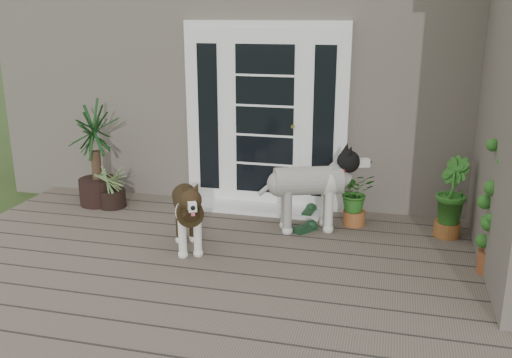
# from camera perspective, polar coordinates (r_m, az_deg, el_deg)

# --- Properties ---
(deck) EXTENTS (6.20, 4.60, 0.12)m
(deck) POSITION_cam_1_polar(r_m,az_deg,el_deg) (4.81, -2.79, -11.93)
(deck) COLOR #6B5B4C
(deck) RESTS_ON ground
(house_main) EXTENTS (7.40, 4.00, 3.10)m
(house_main) POSITION_cam_1_polar(r_m,az_deg,el_deg) (8.42, 5.54, 11.03)
(house_main) COLOR #665E54
(house_main) RESTS_ON ground
(door_unit) EXTENTS (1.90, 0.14, 2.15)m
(door_unit) POSITION_cam_1_polar(r_m,az_deg,el_deg) (6.51, 0.96, 6.32)
(door_unit) COLOR white
(door_unit) RESTS_ON deck
(door_step) EXTENTS (1.60, 0.40, 0.05)m
(door_step) POSITION_cam_1_polar(r_m,az_deg,el_deg) (6.59, 0.52, -3.00)
(door_step) COLOR white
(door_step) RESTS_ON deck
(brindle_dog) EXTENTS (0.67, 0.88, 0.67)m
(brindle_dog) POSITION_cam_1_polar(r_m,az_deg,el_deg) (5.47, -6.96, -3.84)
(brindle_dog) COLOR #322512
(brindle_dog) RESTS_ON deck
(white_dog) EXTENTS (1.04, 0.72, 0.80)m
(white_dog) POSITION_cam_1_polar(r_m,az_deg,el_deg) (5.91, 5.28, -1.56)
(white_dog) COLOR silver
(white_dog) RESTS_ON deck
(spider_plant) EXTENTS (0.64, 0.64, 0.56)m
(spider_plant) POSITION_cam_1_polar(r_m,az_deg,el_deg) (6.84, -14.49, -0.54)
(spider_plant) COLOR #8E9D60
(spider_plant) RESTS_ON deck
(yucca) EXTENTS (1.12, 1.12, 1.24)m
(yucca) POSITION_cam_1_polar(r_m,az_deg,el_deg) (6.92, -16.01, 2.47)
(yucca) COLOR black
(yucca) RESTS_ON deck
(herb_a) EXTENTS (0.53, 0.53, 0.50)m
(herb_a) POSITION_cam_1_polar(r_m,az_deg,el_deg) (6.17, 10.01, -2.40)
(herb_a) COLOR #1D6620
(herb_a) RESTS_ON deck
(herb_b) EXTENTS (0.47, 0.47, 0.62)m
(herb_b) POSITION_cam_1_polar(r_m,az_deg,el_deg) (6.08, 19.03, -2.79)
(herb_b) COLOR #255919
(herb_b) RESTS_ON deck
(herb_c) EXTENTS (0.49, 0.49, 0.60)m
(herb_c) POSITION_cam_1_polar(r_m,az_deg,el_deg) (6.43, 22.81, -2.27)
(herb_c) COLOR #30661D
(herb_c) RESTS_ON deck
(sapling) EXTENTS (0.43, 0.43, 1.45)m
(sapling) POSITION_cam_1_polar(r_m,az_deg,el_deg) (5.24, 23.72, -1.58)
(sapling) COLOR #1B5F1E
(sapling) RESTS_ON deck
(clog_left) EXTENTS (0.18, 0.34, 0.10)m
(clog_left) POSITION_cam_1_polar(r_m,az_deg,el_deg) (6.43, 5.42, -3.35)
(clog_left) COLOR #15361A
(clog_left) RESTS_ON deck
(clog_right) EXTENTS (0.30, 0.32, 0.09)m
(clog_right) POSITION_cam_1_polar(r_m,az_deg,el_deg) (5.98, 5.04, -4.93)
(clog_right) COLOR #14331B
(clog_right) RESTS_ON deck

